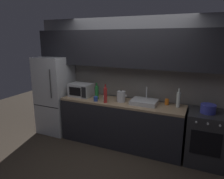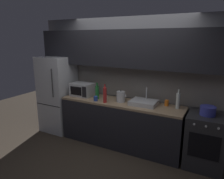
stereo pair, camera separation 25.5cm
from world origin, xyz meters
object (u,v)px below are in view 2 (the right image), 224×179
object	(u,v)px
oven_range	(205,141)
wine_bottle_red	(105,95)
wine_bottle_clear	(178,101)
mug_white	(105,98)
kettle	(121,97)
microwave	(82,89)
cooking_pot	(208,111)
mug_orange	(167,103)
refrigerator	(58,94)
wine_bottle_green	(97,92)
mug_blue	(96,99)

from	to	relation	value
oven_range	wine_bottle_red	bearing A→B (deg)	-174.04
wine_bottle_clear	mug_white	distance (m)	1.37
wine_bottle_clear	mug_white	bearing A→B (deg)	-172.52
kettle	wine_bottle_clear	bearing A→B (deg)	6.17
oven_range	microwave	world-z (taller)	microwave
cooking_pot	mug_orange	bearing A→B (deg)	166.34
wine_bottle_red	mug_orange	distance (m)	1.15
refrigerator	kettle	distance (m)	1.61
wine_bottle_red	mug_orange	size ratio (longest dim) A/B	3.35
microwave	cooking_pot	size ratio (longest dim) A/B	1.89
wine_bottle_clear	wine_bottle_green	xyz separation A→B (m)	(-1.55, -0.15, -0.01)
cooking_pot	wine_bottle_red	bearing A→B (deg)	-173.96
wine_bottle_clear	microwave	bearing A→B (deg)	-177.50
mug_blue	cooking_pot	world-z (taller)	cooking_pot
mug_orange	cooking_pot	xyz separation A→B (m)	(0.69, -0.17, 0.02)
cooking_pot	wine_bottle_green	bearing A→B (deg)	-178.71
wine_bottle_red	cooking_pot	distance (m)	1.79
wine_bottle_green	mug_blue	distance (m)	0.17
mug_white	cooking_pot	bearing A→B (deg)	2.29
mug_orange	mug_blue	size ratio (longest dim) A/B	1.16
kettle	refrigerator	bearing A→B (deg)	179.70
mug_white	mug_orange	distance (m)	1.17
kettle	wine_bottle_red	bearing A→B (deg)	-144.05
oven_range	wine_bottle_green	bearing A→B (deg)	-178.76
mug_orange	oven_range	bearing A→B (deg)	-13.53
microwave	wine_bottle_red	bearing A→B (deg)	-17.13
refrigerator	cooking_pot	distance (m)	3.13
refrigerator	wine_bottle_clear	size ratio (longest dim) A/B	4.96
microwave	cooking_pot	world-z (taller)	microwave
wine_bottle_clear	mug_blue	bearing A→B (deg)	-169.37
mug_orange	cooking_pot	bearing A→B (deg)	-13.66
mug_white	mug_orange	world-z (taller)	mug_orange
microwave	kettle	bearing A→B (deg)	-1.68
wine_bottle_clear	wine_bottle_red	distance (m)	1.32
wine_bottle_clear	mug_blue	size ratio (longest dim) A/B	3.74
mug_white	wine_bottle_green	bearing A→B (deg)	172.10
oven_range	mug_blue	world-z (taller)	mug_blue
kettle	wine_bottle_green	bearing A→B (deg)	-175.82
microwave	kettle	xyz separation A→B (m)	(0.92, -0.03, -0.03)
refrigerator	wine_bottle_green	xyz separation A→B (m)	(1.09, -0.05, 0.19)
oven_range	wine_bottle_clear	bearing A→B (deg)	168.12
mug_orange	cooking_pot	world-z (taller)	cooking_pot
mug_orange	mug_blue	world-z (taller)	mug_orange
mug_white	cooking_pot	distance (m)	1.84
kettle	cooking_pot	world-z (taller)	kettle
oven_range	cooking_pot	world-z (taller)	cooking_pot
oven_range	mug_orange	bearing A→B (deg)	166.47
microwave	wine_bottle_clear	world-z (taller)	wine_bottle_clear
refrigerator	wine_bottle_green	distance (m)	1.10
kettle	wine_bottle_clear	xyz separation A→B (m)	(1.04, 0.11, 0.04)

